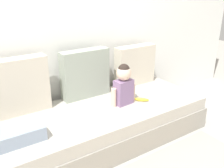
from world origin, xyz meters
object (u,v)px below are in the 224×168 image
at_px(couch, 103,124).
at_px(throw_pillow_center, 85,74).
at_px(banana, 141,99).
at_px(toddler, 124,84).
at_px(folded_blanket, 19,133).
at_px(throw_pillow_left, 20,86).
at_px(throw_pillow_right, 135,65).

xyz_separation_m(couch, throw_pillow_center, (0.00, 0.38, 0.48)).
bearing_deg(couch, banana, -13.08).
xyz_separation_m(throw_pillow_center, banana, (0.46, -0.48, -0.26)).
height_order(couch, toddler, toddler).
bearing_deg(banana, toddler, 162.87).
distance_m(toddler, folded_blanket, 1.18).
bearing_deg(folded_blanket, throw_pillow_left, 70.71).
bearing_deg(couch, throw_pillow_left, 152.99).
relative_size(throw_pillow_right, toddler, 1.20).
height_order(banana, folded_blanket, folded_blanket).
relative_size(couch, throw_pillow_center, 4.17).
distance_m(couch, toddler, 0.51).
distance_m(throw_pillow_right, folded_blanket, 1.74).
relative_size(throw_pillow_left, throw_pillow_right, 1.05).
xyz_separation_m(throw_pillow_left, throw_pillow_center, (0.74, 0.00, -0.01)).
distance_m(throw_pillow_center, throw_pillow_right, 0.74).
distance_m(toddler, banana, 0.31).
bearing_deg(throw_pillow_right, folded_blanket, -163.29).
height_order(couch, throw_pillow_left, throw_pillow_left).
height_order(throw_pillow_left, folded_blanket, throw_pillow_left).
bearing_deg(banana, throw_pillow_left, 158.04).
bearing_deg(banana, couch, 166.92).
bearing_deg(throw_pillow_center, couch, -90.00).
relative_size(couch, throw_pillow_right, 4.28).
relative_size(throw_pillow_right, folded_blanket, 1.39).
bearing_deg(banana, throw_pillow_center, 133.60).
bearing_deg(folded_blanket, couch, 7.44).
bearing_deg(throw_pillow_right, banana, -119.92).
xyz_separation_m(throw_pillow_center, folded_blanket, (-0.91, -0.50, -0.22)).
height_order(throw_pillow_left, toddler, throw_pillow_left).
height_order(toddler, folded_blanket, toddler).
bearing_deg(throw_pillow_left, couch, -27.01).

